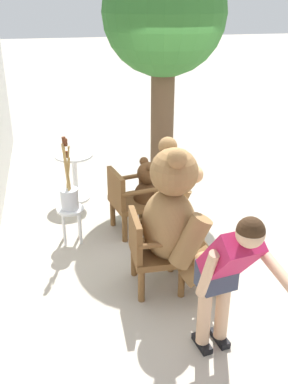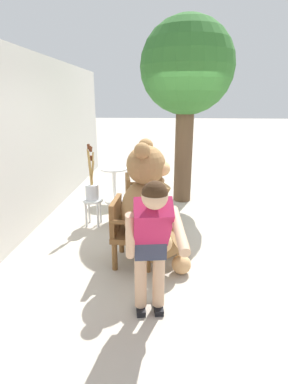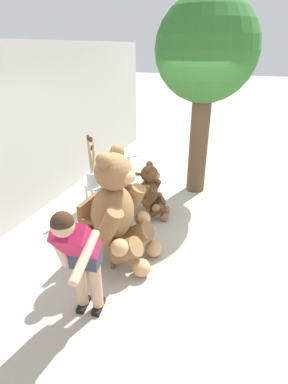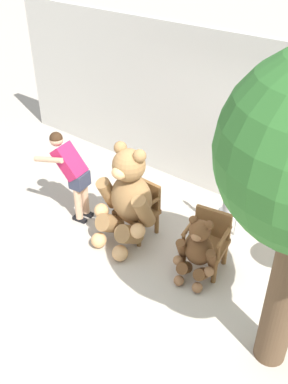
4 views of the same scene
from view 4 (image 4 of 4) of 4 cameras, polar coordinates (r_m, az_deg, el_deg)
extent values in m
plane|color=#B2A899|center=(6.20, 0.14, -10.29)|extent=(60.00, 60.00, 0.00)
cube|color=beige|center=(7.13, 12.42, 8.87)|extent=(10.00, 0.16, 2.80)
cube|color=brown|center=(6.57, -0.98, -2.69)|extent=(0.58, 0.54, 0.07)
cylinder|color=brown|center=(6.71, -3.62, -4.23)|extent=(0.07, 0.07, 0.37)
cylinder|color=brown|center=(6.47, -0.68, -5.89)|extent=(0.07, 0.07, 0.37)
cylinder|color=brown|center=(6.95, -1.22, -2.62)|extent=(0.07, 0.07, 0.37)
cylinder|color=brown|center=(6.72, 1.71, -4.16)|extent=(0.07, 0.07, 0.37)
cube|color=brown|center=(6.57, 0.34, -0.07)|extent=(0.52, 0.08, 0.42)
cylinder|color=brown|center=(6.57, -2.62, -0.05)|extent=(0.08, 0.48, 0.06)
cylinder|color=brown|center=(6.51, -3.86, -1.63)|extent=(0.05, 0.05, 0.22)
cylinder|color=brown|center=(6.29, 0.70, -1.72)|extent=(0.08, 0.48, 0.06)
cylinder|color=brown|center=(6.23, -0.56, -3.39)|extent=(0.05, 0.05, 0.22)
cube|color=brown|center=(6.03, 8.20, -7.04)|extent=(0.64, 0.61, 0.07)
cylinder|color=brown|center=(6.09, 5.26, -9.11)|extent=(0.07, 0.07, 0.37)
cylinder|color=brown|center=(5.98, 9.35, -10.47)|extent=(0.07, 0.07, 0.37)
cylinder|color=brown|center=(6.38, 6.82, -6.82)|extent=(0.07, 0.07, 0.37)
cylinder|color=brown|center=(6.28, 10.72, -8.06)|extent=(0.07, 0.07, 0.37)
cube|color=brown|center=(6.05, 9.19, -4.02)|extent=(0.52, 0.15, 0.42)
cylinder|color=brown|center=(5.93, 6.15, -4.46)|extent=(0.14, 0.48, 0.06)
cylinder|color=brown|center=(5.85, 5.27, -6.43)|extent=(0.05, 0.05, 0.22)
cylinder|color=brown|center=(5.81, 10.70, -5.87)|extent=(0.14, 0.48, 0.06)
cylinder|color=brown|center=(5.73, 9.87, -7.91)|extent=(0.05, 0.05, 0.22)
ellipsoid|color=olive|center=(6.31, -1.70, -0.84)|extent=(0.68, 0.58, 0.75)
sphere|color=olive|center=(5.98, -2.03, 3.58)|extent=(0.48, 0.48, 0.48)
ellipsoid|color=tan|center=(5.87, -3.37, 2.52)|extent=(0.23, 0.19, 0.18)
sphere|color=black|center=(5.86, -3.37, 2.62)|extent=(0.07, 0.07, 0.07)
sphere|color=olive|center=(6.00, -3.17, 5.90)|extent=(0.19, 0.19, 0.19)
sphere|color=olive|center=(5.79, -0.60, 4.82)|extent=(0.19, 0.19, 0.19)
cylinder|color=olive|center=(6.44, -4.76, -0.14)|extent=(0.23, 0.43, 0.57)
sphere|color=tan|center=(6.51, -5.70, -2.48)|extent=(0.22, 0.22, 0.22)
cylinder|color=olive|center=(6.04, -0.04, -2.60)|extent=(0.23, 0.43, 0.57)
sphere|color=tan|center=(6.10, -0.85, -5.20)|extent=(0.22, 0.22, 0.22)
cylinder|color=olive|center=(6.51, -4.59, -4.17)|extent=(0.30, 0.48, 0.44)
sphere|color=tan|center=(6.53, -6.05, -6.40)|extent=(0.24, 0.24, 0.24)
cylinder|color=olive|center=(6.29, -1.99, -5.67)|extent=(0.30, 0.48, 0.44)
sphere|color=tan|center=(6.29, -3.23, -8.14)|extent=(0.24, 0.24, 0.24)
ellipsoid|color=brown|center=(5.89, 7.30, -7.67)|extent=(0.45, 0.40, 0.46)
sphere|color=brown|center=(5.64, 7.47, -5.11)|extent=(0.29, 0.29, 0.29)
ellipsoid|color=#8C603D|center=(5.56, 6.97, -6.00)|extent=(0.15, 0.13, 0.11)
sphere|color=black|center=(5.56, 6.97, -5.94)|extent=(0.04, 0.04, 0.04)
sphere|color=brown|center=(5.61, 6.59, -3.72)|extent=(0.11, 0.11, 0.11)
sphere|color=brown|center=(5.55, 8.67, -4.36)|extent=(0.11, 0.11, 0.11)
cylinder|color=brown|center=(5.89, 5.07, -7.47)|extent=(0.17, 0.27, 0.35)
sphere|color=#8C603D|center=(5.93, 4.53, -9.07)|extent=(0.14, 0.14, 0.14)
cylinder|color=brown|center=(5.78, 8.99, -8.75)|extent=(0.17, 0.27, 0.35)
sphere|color=#8C603D|center=(5.82, 8.63, -10.45)|extent=(0.14, 0.14, 0.14)
cylinder|color=brown|center=(5.97, 5.40, -10.05)|extent=(0.22, 0.31, 0.27)
sphere|color=#8C603D|center=(5.97, 4.68, -11.68)|extent=(0.15, 0.15, 0.15)
cylinder|color=brown|center=(5.91, 7.61, -10.80)|extent=(0.22, 0.31, 0.27)
sphere|color=#8C603D|center=(5.90, 7.12, -12.53)|extent=(0.15, 0.15, 0.15)
cube|color=black|center=(7.24, -7.68, -2.85)|extent=(0.25, 0.12, 0.06)
cylinder|color=tan|center=(6.98, -7.95, 0.04)|extent=(0.12, 0.12, 0.82)
cube|color=black|center=(7.13, -8.55, -3.59)|extent=(0.25, 0.12, 0.06)
cylinder|color=tan|center=(6.87, -8.85, -0.68)|extent=(0.12, 0.12, 0.82)
cube|color=#33384C|center=(6.77, -8.59, 1.64)|extent=(0.26, 0.33, 0.24)
cube|color=#B21E4C|center=(6.72, -9.92, 4.06)|extent=(0.53, 0.39, 0.55)
sphere|color=tan|center=(6.70, -11.62, 6.86)|extent=(0.21, 0.21, 0.21)
sphere|color=#382314|center=(6.69, -11.64, 7.01)|extent=(0.21, 0.21, 0.21)
cylinder|color=tan|center=(6.73, -12.63, 4.23)|extent=(0.57, 0.17, 0.21)
cylinder|color=tan|center=(6.91, -8.84, 3.88)|extent=(0.25, 0.12, 0.50)
cylinder|color=silver|center=(6.61, 11.26, -2.76)|extent=(0.34, 0.34, 0.03)
cylinder|color=silver|center=(6.79, 12.18, -4.22)|extent=(0.04, 0.04, 0.43)
cylinder|color=silver|center=(6.86, 10.73, -3.61)|extent=(0.04, 0.04, 0.43)
cylinder|color=silver|center=(6.65, 11.36, -5.06)|extent=(0.04, 0.04, 0.43)
cylinder|color=silver|center=(6.72, 9.89, -4.42)|extent=(0.04, 0.04, 0.43)
cylinder|color=silver|center=(6.53, 11.39, -1.73)|extent=(0.22, 0.22, 0.26)
cylinder|color=tan|center=(6.38, 12.00, -0.17)|extent=(0.03, 0.10, 0.57)
cylinder|color=#592D19|center=(6.21, 12.35, 2.33)|extent=(0.04, 0.05, 0.09)
cylinder|color=tan|center=(6.35, 11.63, 0.61)|extent=(0.05, 0.07, 0.74)
cylinder|color=#592D19|center=(6.14, 12.06, 3.82)|extent=(0.05, 0.05, 0.08)
cylinder|color=tan|center=(6.34, 12.01, 0.37)|extent=(0.03, 0.09, 0.72)
cylinder|color=#592D19|center=(6.13, 12.44, 3.48)|extent=(0.05, 0.05, 0.08)
cylinder|color=tan|center=(6.37, 11.55, 0.86)|extent=(0.04, 0.07, 0.77)
cylinder|color=#592D19|center=(6.15, 12.00, 4.19)|extent=(0.05, 0.05, 0.08)
cylinder|color=brown|center=(4.69, 18.39, -12.05)|extent=(0.36, 0.36, 2.16)
camera|label=1|loc=(8.79, -16.96, 23.01)|focal=40.00mm
camera|label=2|loc=(8.13, -23.33, 15.19)|focal=28.00mm
camera|label=3|loc=(7.08, -31.78, 15.95)|focal=28.00mm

